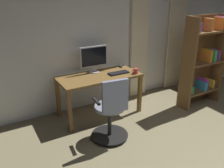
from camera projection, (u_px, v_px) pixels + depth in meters
The scene contains 10 objects.
back_room_partition at pixel (115, 30), 4.43m from camera, with size 6.25×0.10×2.77m, color silver.
curtain_left_panel at pixel (176, 35), 5.12m from camera, with size 0.46×0.06×2.36m, color beige.
curtain_right_panel at pixel (139, 40), 4.65m from camera, with size 0.39×0.06×2.36m, color beige.
desk at pixel (99, 81), 4.05m from camera, with size 1.41×0.65×0.73m.
office_chair at pixel (111, 112), 3.36m from camera, with size 0.56×0.56×1.00m.
computer_monitor at pixel (94, 58), 4.09m from camera, with size 0.51×0.18×0.47m.
computer_keyboard at pixel (119, 73), 4.10m from camera, with size 0.37×0.15×0.02m, color black.
computer_mouse at pixel (121, 66), 4.45m from camera, with size 0.06×0.10×0.04m, color #333338.
mug_coffee at pixel (135, 71), 4.09m from camera, with size 0.12×0.08×0.09m.
bookshelf at pixel (202, 60), 4.39m from camera, with size 0.87×0.30×1.69m.
Camera 1 is at (2.30, 0.84, 2.08)m, focal length 37.55 mm.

